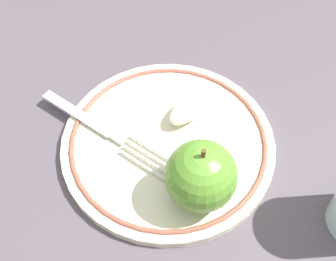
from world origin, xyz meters
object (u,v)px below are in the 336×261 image
Objects in this scene: apple_slice_front at (191,106)px; fork at (101,128)px; plate at (168,144)px; apple_red_whole at (201,176)px.

apple_slice_front reaches higher than fork.
apple_red_whole reaches higher than plate.
plate is at bearing -170.27° from apple_slice_front.
apple_red_whole is (0.06, -0.05, 0.04)m from plate.
fork is (-0.08, -0.07, -0.01)m from apple_slice_front.
apple_slice_front is 0.11m from fork.
apple_red_whole is at bearing -38.63° from plate.
apple_slice_front is at bearing 118.48° from apple_red_whole.
fork reaches higher than plate.
apple_slice_front is at bearing 49.87° from fork.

